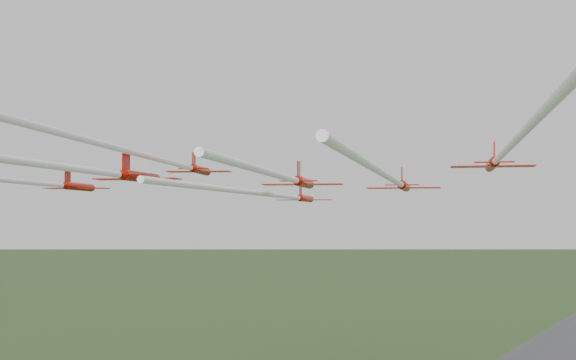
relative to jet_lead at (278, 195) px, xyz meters
The scene contains 7 objects.
jet_lead is the anchor object (origin of this frame).
jet_row2_left 16.19m from the jet_lead, 115.31° to the right, with size 30.84×60.92×2.75m.
jet_row2_right 18.96m from the jet_lead, 14.12° to the right, with size 26.27×67.48×2.96m.
jet_row3_left 31.05m from the jet_lead, 117.12° to the right, with size 22.86×47.01×2.37m.
jet_row3_mid 17.13m from the jet_lead, 53.12° to the right, with size 21.15×46.61×2.88m.
jet_row3_right 35.86m from the jet_lead, 22.12° to the right, with size 25.41×63.59×2.79m.
jet_row4_left 37.28m from the jet_lead, 86.43° to the right, with size 25.73×60.64×2.77m.
Camera 1 is at (48.51, -80.81, 46.53)m, focal length 45.00 mm.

